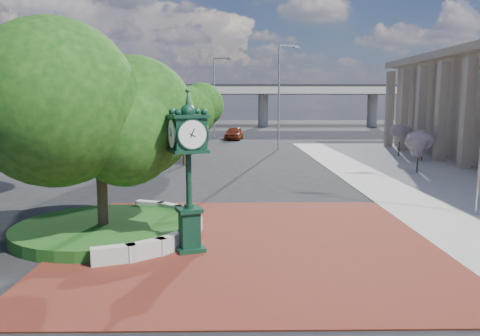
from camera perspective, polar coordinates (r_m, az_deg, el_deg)
name	(u,v)px	position (r m, az deg, el deg)	size (l,w,h in m)	color
ground	(247,234)	(16.51, 0.90, -8.08)	(200.00, 200.00, 0.00)	black
plaza	(248,242)	(15.55, 1.02, -9.04)	(12.00, 12.00, 0.04)	maroon
planter_wall	(170,227)	(16.58, -8.56, -7.13)	(2.96, 6.77, 0.54)	#9E9B93
grass_bed	(104,229)	(17.06, -16.27, -7.18)	(6.10, 6.10, 0.40)	#1C4112
overpass	(235,91)	(85.87, -0.67, 9.42)	(90.00, 12.00, 7.50)	#9E9B93
tree_planter	(100,128)	(16.50, -16.76, 4.71)	(5.20, 5.20, 6.33)	#38281C
tree_street	(184,121)	(34.06, -6.79, 5.77)	(4.40, 4.40, 5.45)	#38281C
post_clock	(189,166)	(14.19, -6.29, 0.30)	(1.25, 1.25, 4.89)	black
parked_car	(234,133)	(56.55, -0.73, 4.26)	(1.88, 4.66, 1.59)	#571D0C
street_lamp_near	(281,89)	(45.53, 5.03, 9.61)	(2.11, 1.04, 9.92)	slate
street_lamp_far	(216,92)	(58.39, -2.95, 9.27)	(2.18, 0.74, 9.87)	slate
shrub_near	(418,149)	(32.21, 20.89, 2.22)	(1.20, 1.20, 2.20)	#38281C
shrub_mid	(422,141)	(38.94, 21.35, 3.13)	(1.20, 1.20, 2.20)	#38281C
shrub_far	(400,137)	(41.79, 18.87, 3.55)	(1.20, 1.20, 2.20)	#38281C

